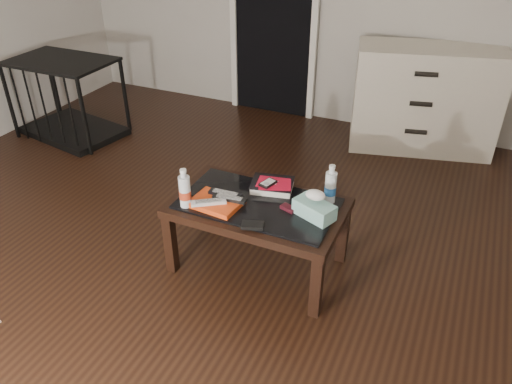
# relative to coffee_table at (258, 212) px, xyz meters

# --- Properties ---
(ground) EXTENTS (5.00, 5.00, 0.00)m
(ground) POSITION_rel_coffee_table_xyz_m (-0.48, -0.12, -0.40)
(ground) COLOR black
(ground) RESTS_ON ground
(doorway) EXTENTS (0.90, 0.08, 2.07)m
(doorway) POSITION_rel_coffee_table_xyz_m (-0.88, 2.35, 0.63)
(doorway) COLOR black
(doorway) RESTS_ON ground
(coffee_table) EXTENTS (1.00, 0.60, 0.46)m
(coffee_table) POSITION_rel_coffee_table_xyz_m (0.00, 0.00, 0.00)
(coffee_table) COLOR black
(coffee_table) RESTS_ON ground
(dresser) EXTENTS (1.28, 0.77, 0.90)m
(dresser) POSITION_rel_coffee_table_xyz_m (0.64, 2.11, 0.05)
(dresser) COLOR beige
(dresser) RESTS_ON ground
(pet_crate) EXTENTS (0.99, 0.75, 0.71)m
(pet_crate) POSITION_rel_coffee_table_xyz_m (-2.38, 1.04, -0.17)
(pet_crate) COLOR black
(pet_crate) RESTS_ON ground
(magazines) EXTENTS (0.30, 0.23, 0.03)m
(magazines) POSITION_rel_coffee_table_xyz_m (-0.21, -0.12, 0.08)
(magazines) COLOR red
(magazines) RESTS_ON coffee_table
(remote_silver) EXTENTS (0.19, 0.15, 0.02)m
(remote_silver) POSITION_rel_coffee_table_xyz_m (-0.23, -0.17, 0.11)
(remote_silver) COLOR silver
(remote_silver) RESTS_ON magazines
(remote_black_front) EXTENTS (0.20, 0.07, 0.02)m
(remote_black_front) POSITION_rel_coffee_table_xyz_m (-0.14, -0.08, 0.11)
(remote_black_front) COLOR black
(remote_black_front) RESTS_ON magazines
(remote_black_back) EXTENTS (0.20, 0.06, 0.02)m
(remote_black_back) POSITION_rel_coffee_table_xyz_m (-0.19, -0.05, 0.11)
(remote_black_back) COLOR black
(remote_black_back) RESTS_ON magazines
(textbook) EXTENTS (0.29, 0.25, 0.05)m
(textbook) POSITION_rel_coffee_table_xyz_m (0.02, 0.18, 0.09)
(textbook) COLOR black
(textbook) RESTS_ON coffee_table
(dvd_mailers) EXTENTS (0.21, 0.17, 0.01)m
(dvd_mailers) POSITION_rel_coffee_table_xyz_m (0.02, 0.17, 0.11)
(dvd_mailers) COLOR #BA0C26
(dvd_mailers) RESTS_ON textbook
(ipod) EXTENTS (0.09, 0.12, 0.02)m
(ipod) POSITION_rel_coffee_table_xyz_m (0.00, 0.13, 0.12)
(ipod) COLOR black
(ipod) RESTS_ON dvd_mailers
(flip_phone) EXTENTS (0.10, 0.07, 0.02)m
(flip_phone) POSITION_rel_coffee_table_xyz_m (0.19, 0.00, 0.08)
(flip_phone) COLOR black
(flip_phone) RESTS_ON coffee_table
(wallet) EXTENTS (0.14, 0.10, 0.02)m
(wallet) POSITION_rel_coffee_table_xyz_m (0.07, -0.23, 0.07)
(wallet) COLOR black
(wallet) RESTS_ON coffee_table
(water_bottle_left) EXTENTS (0.08, 0.08, 0.24)m
(water_bottle_left) POSITION_rel_coffee_table_xyz_m (-0.37, -0.20, 0.18)
(water_bottle_left) COLOR silver
(water_bottle_left) RESTS_ON coffee_table
(water_bottle_right) EXTENTS (0.07, 0.07, 0.24)m
(water_bottle_right) POSITION_rel_coffee_table_xyz_m (0.37, 0.18, 0.18)
(water_bottle_right) COLOR silver
(water_bottle_right) RESTS_ON coffee_table
(tissue_box) EXTENTS (0.26, 0.20, 0.09)m
(tissue_box) POSITION_rel_coffee_table_xyz_m (0.34, -0.00, 0.11)
(tissue_box) COLOR teal
(tissue_box) RESTS_ON coffee_table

